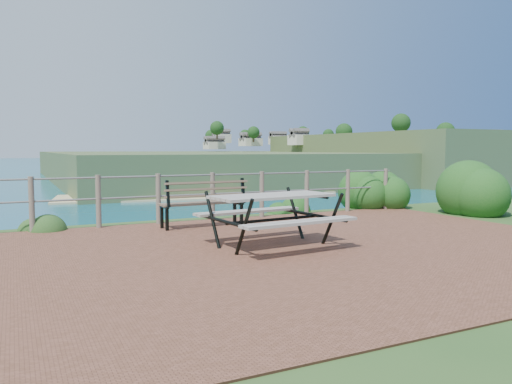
% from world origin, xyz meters
% --- Properties ---
extents(ground, '(10.00, 7.00, 0.12)m').
position_xyz_m(ground, '(0.00, 0.00, 0.00)').
color(ground, brown).
rests_on(ground, ground).
extents(ocean, '(1200.00, 1200.00, 0.00)m').
position_xyz_m(ocean, '(0.00, 200.00, 0.00)').
color(ocean, '#157982').
rests_on(ocean, ground).
extents(safety_railing, '(9.40, 0.10, 1.00)m').
position_xyz_m(safety_railing, '(0.00, 3.35, 0.57)').
color(safety_railing, '#6B5B4C').
rests_on(safety_railing, ground).
extents(distant_bay, '(290.00, 232.36, 24.00)m').
position_xyz_m(distant_bay, '(173.07, 202.61, -1.52)').
color(distant_bay, '#495B2D').
rests_on(distant_bay, ground).
extents(picnic_table, '(1.94, 1.62, 0.79)m').
position_xyz_m(picnic_table, '(-0.18, 0.34, 0.51)').
color(picnic_table, '#9E998E').
rests_on(picnic_table, ground).
extents(park_bench, '(1.66, 0.47, 0.93)m').
position_xyz_m(park_bench, '(-0.48, 2.65, 0.61)').
color(park_bench, brown).
rests_on(park_bench, ground).
extents(shrub_right_front, '(1.47, 1.47, 2.08)m').
position_xyz_m(shrub_right_front, '(5.59, 1.92, 0.00)').
color(shrub_right_front, '#164917').
rests_on(shrub_right_front, ground).
extents(shrub_right_edge, '(1.16, 1.16, 1.66)m').
position_xyz_m(shrub_right_edge, '(4.67, 3.67, 0.00)').
color(shrub_right_edge, '#164917').
rests_on(shrub_right_edge, ground).
extents(shrub_lip_west, '(0.73, 0.73, 0.46)m').
position_xyz_m(shrub_lip_west, '(-3.27, 3.67, 0.00)').
color(shrub_lip_west, '#224F1D').
rests_on(shrub_lip_west, ground).
extents(shrub_lip_east, '(0.79, 0.79, 0.54)m').
position_xyz_m(shrub_lip_east, '(2.18, 4.17, 0.00)').
color(shrub_lip_east, '#164917').
rests_on(shrub_lip_east, ground).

